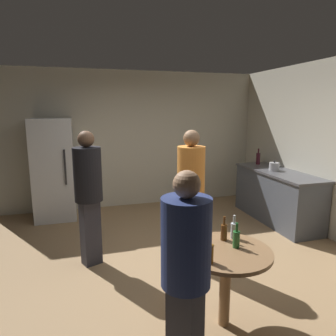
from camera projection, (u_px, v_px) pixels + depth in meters
ground_plane at (167, 267)px, 3.91m from camera, size 5.20×5.20×0.10m
wall_back at (131, 140)px, 6.13m from camera, size 5.32×0.06×2.70m
refrigerator at (54, 169)px, 5.40m from camera, size 0.70×0.68×1.80m
kitchen_counter at (277, 196)px, 5.35m from camera, size 0.64×1.83×0.90m
kettle at (274, 167)px, 5.29m from camera, size 0.24×0.17×0.18m
wine_bottle_on_counter at (258, 158)px, 5.88m from camera, size 0.08×0.08×0.31m
foreground_table at (226, 261)px, 2.69m from camera, size 0.80×0.80×0.73m
beer_bottle_amber at (210, 253)px, 2.43m from camera, size 0.06×0.06×0.23m
beer_bottle_brown at (224, 231)px, 2.86m from camera, size 0.06×0.06×0.23m
beer_bottle_green at (236, 239)px, 2.70m from camera, size 0.06×0.06×0.23m
beer_bottle_clear at (234, 230)px, 2.89m from camera, size 0.06×0.06×0.23m
plastic_cup_blue at (202, 237)px, 2.81m from camera, size 0.08×0.08×0.11m
person_in_navy_shirt at (186, 265)px, 2.05m from camera, size 0.47×0.47×1.57m
person_in_orange_shirt at (191, 187)px, 3.75m from camera, size 0.45×0.45×1.71m
person_in_black_shirt at (88, 188)px, 3.73m from camera, size 0.45×0.45×1.70m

